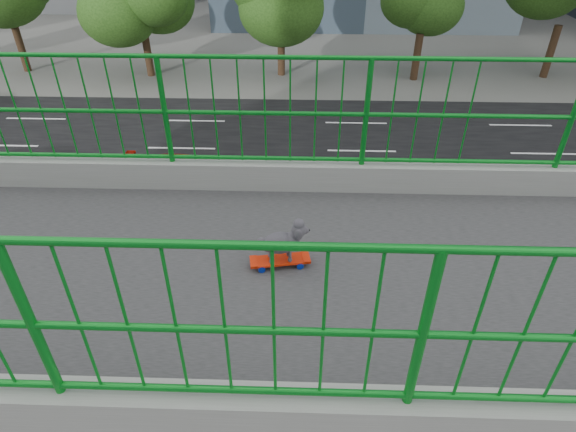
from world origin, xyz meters
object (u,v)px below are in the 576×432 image
(skateboard, at_px, (280,261))
(car_0, at_px, (338,302))
(car_5, at_px, (139,298))
(car_7, at_px, (186,176))
(poodle, at_px, (283,241))

(skateboard, distance_m, car_0, 8.76)
(car_5, height_order, car_7, car_7)
(poodle, relative_size, car_7, 0.09)
(car_5, bearing_deg, car_0, 90.00)
(poodle, bearing_deg, car_5, -154.96)
(poodle, bearing_deg, skateboard, -90.00)
(skateboard, height_order, car_5, skateboard)
(car_0, bearing_deg, car_7, -140.13)
(poodle, height_order, car_7, poodle)
(car_5, relative_size, car_7, 0.86)
(poodle, distance_m, car_7, 14.56)
(car_5, bearing_deg, poodle, 34.88)
(skateboard, xyz_separation_m, poodle, (-0.00, 0.02, 0.21))
(skateboard, height_order, poodle, poodle)
(car_5, xyz_separation_m, car_7, (-6.40, -0.07, 0.01))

